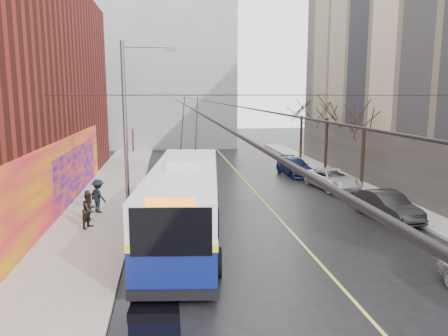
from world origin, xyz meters
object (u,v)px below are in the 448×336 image
Objects in this scene: trolleybus at (185,200)px; pedestrian_a at (89,205)px; tree_far at (302,108)px; parked_car_b at (387,206)px; tree_near at (365,116)px; pedestrian_c at (98,196)px; following_car at (177,176)px; tree_mid at (328,109)px; parked_car_c at (333,179)px; pedestrian_b at (89,210)px; parked_car_d at (295,167)px; streetlight_pole at (129,127)px.

trolleybus is 5.62m from pedestrian_a.
tree_far is 21.88m from parked_car_b.
pedestrian_c is at bearing -164.84° from tree_near.
tree_mid is at bearing 25.99° from following_car.
parked_car_b reaches higher than parked_car_c.
pedestrian_b is (-4.48, 1.65, -0.74)m from trolleybus.
following_car is 2.55× the size of pedestrian_b.
tree_near is 1.28× the size of parked_car_c.
pedestrian_a reaches higher than following_car.
tree_far is 1.49× the size of parked_car_b.
trolleybus reaches higher than pedestrian_a.
trolleybus is 4.83m from pedestrian_b.
pedestrian_c is (-4.47, 4.37, -0.69)m from trolleybus.
following_car is at bearing 161.15° from parked_car_c.
parked_car_d is at bearing 24.27° from following_car.
tree_near is 0.48× the size of trolleybus.
tree_far is at bearing -86.90° from pedestrian_c.
pedestrian_b reaches higher than parked_car_b.
pedestrian_c reaches higher than pedestrian_a.
streetlight_pole is 17.19m from parked_car_d.
pedestrian_a is 1.31m from pedestrian_b.
parked_car_c is at bearing -106.38° from tree_mid.
trolleybus is (2.62, -2.97, -3.10)m from streetlight_pole.
pedestrian_a is 0.86× the size of pedestrian_c.
tree_far is 3.80× the size of pedestrian_b.
trolleybus is at bearing -83.45° from following_car.
pedestrian_a is at bearing -146.96° from parked_car_d.
parked_car_c is (-2.00, 0.20, -4.28)m from tree_near.
pedestrian_c is (-14.99, 2.74, 0.33)m from parked_car_b.
pedestrian_a reaches higher than parked_car_d.
pedestrian_b is (-1.86, -1.32, -3.83)m from streetlight_pole.
trolleybus is at bearing -146.13° from parked_car_c.
streetlight_pole is 1.91× the size of parked_car_d.
streetlight_pole reaches higher than tree_mid.
tree_near is 1.36× the size of parked_car_d.
tree_mid is 14.19m from following_car.
tree_mid is 4.29× the size of pedestrian_a.
pedestrian_b is (-15.00, 0.02, 0.28)m from parked_car_b.
parked_car_c is at bearing 82.35° from parked_car_b.
streetlight_pole is 2.04× the size of parked_car_b.
pedestrian_a is at bearing -160.71° from tree_near.
tree_near is 13.54m from following_car.
parked_car_b is at bearing -94.54° from pedestrian_a.
streetlight_pole reaches higher than pedestrian_a.
following_car is 10.65m from pedestrian_b.
tree_near is at bearing -90.00° from tree_mid.
streetlight_pole is 13.83m from parked_car_b.
parked_car_c is at bearing -116.75° from pedestrian_c.
pedestrian_b is 0.95× the size of pedestrian_c.
parked_car_d is 3.03× the size of pedestrian_a.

